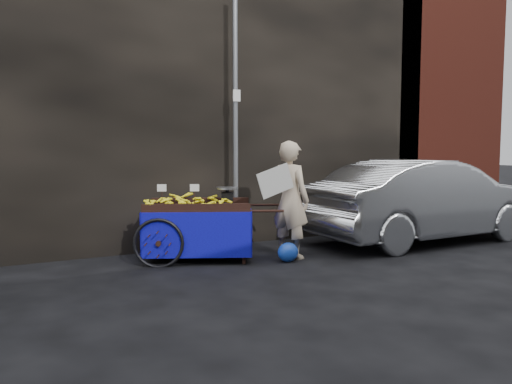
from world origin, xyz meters
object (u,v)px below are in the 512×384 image
parked_car (426,201)px  vendor (290,200)px  plastic_bag (288,252)px  banana_cart (195,212)px

parked_car → vendor: bearing=90.4°
vendor → plastic_bag: (-0.17, -0.23, -0.71)m
parked_car → plastic_bag: bearing=94.9°
plastic_bag → parked_car: parked_car is taller
vendor → plastic_bag: bearing=120.9°
banana_cart → parked_car: (3.96, -0.53, 0.02)m
parked_car → banana_cart: bearing=82.0°
vendor → plastic_bag: size_ratio=5.60×
banana_cart → plastic_bag: 1.44m
banana_cart → vendor: vendor is taller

